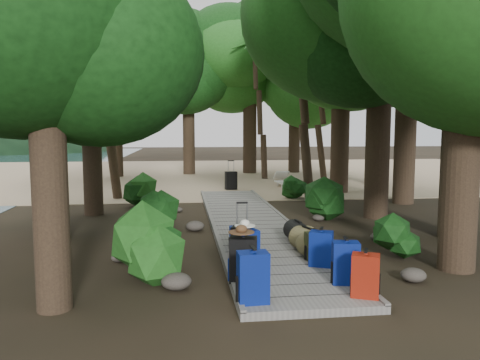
{
  "coord_description": "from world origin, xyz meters",
  "views": [
    {
      "loc": [
        -1.71,
        -10.64,
        2.41
      ],
      "look_at": [
        -0.04,
        2.65,
        1.0
      ],
      "focal_mm": 35.0,
      "sensor_mm": 36.0,
      "label": 1
    }
  ],
  "objects": [
    {
      "name": "palm_right_a",
      "position": [
        2.99,
        5.88,
        3.97
      ],
      "size": [
        4.66,
        4.66,
        7.94
      ],
      "primitive_type": null,
      "color": "#194613",
      "rests_on": "ground"
    },
    {
      "name": "palm_left_a",
      "position": [
        -4.24,
        6.25,
        3.56
      ],
      "size": [
        4.47,
        4.47,
        7.12
      ],
      "primitive_type": null,
      "color": "#194613",
      "rests_on": "ground"
    },
    {
      "name": "rock_left_a",
      "position": [
        -1.81,
        -3.66,
        0.13
      ],
      "size": [
        0.47,
        0.42,
        0.26
      ],
      "primitive_type": null,
      "color": "#4C473F",
      "rests_on": "ground"
    },
    {
      "name": "duffel_right_khaki",
      "position": [
        0.65,
        -2.14,
        0.34
      ],
      "size": [
        0.61,
        0.76,
        0.44
      ],
      "primitive_type": null,
      "rotation": [
        0.0,
        0.0,
        0.29
      ],
      "color": "olive",
      "rests_on": "boardwalk"
    },
    {
      "name": "tree_left_c",
      "position": [
        -4.25,
        3.13,
        3.86
      ],
      "size": [
        4.43,
        4.43,
        7.71
      ],
      "primitive_type": null,
      "color": "black",
      "rests_on": "ground"
    },
    {
      "name": "palm_right_c",
      "position": [
        2.67,
        12.7,
        3.33
      ],
      "size": [
        4.19,
        4.19,
        6.67
      ],
      "primitive_type": null,
      "color": "#194613",
      "rests_on": "ground"
    },
    {
      "name": "backpack_left_b",
      "position": [
        -0.8,
        -3.76,
        0.5
      ],
      "size": [
        0.46,
        0.36,
        0.76
      ],
      "primitive_type": null,
      "rotation": [
        0.0,
        0.0,
        -0.18
      ],
      "color": "black",
      "rests_on": "boardwalk"
    },
    {
      "name": "shrub_right_b",
      "position": [
        2.2,
        1.59,
        0.61
      ],
      "size": [
        1.35,
        1.35,
        1.22
      ],
      "primitive_type": null,
      "color": "#1D4D17",
      "rests_on": "ground"
    },
    {
      "name": "kayak",
      "position": [
        -3.52,
        9.88,
        0.17
      ],
      "size": [
        0.72,
        2.99,
        0.3
      ],
      "primitive_type": "ellipsoid",
      "rotation": [
        0.0,
        0.0,
        -0.02
      ],
      "color": "#C73F11",
      "rests_on": "sand_beach"
    },
    {
      "name": "backpack_right_c",
      "position": [
        0.62,
        -3.1,
        0.45
      ],
      "size": [
        0.46,
        0.41,
        0.66
      ],
      "primitive_type": null,
      "rotation": [
        0.0,
        0.0,
        -0.42
      ],
      "color": "navy",
      "rests_on": "boardwalk"
    },
    {
      "name": "rock_right_c",
      "position": [
        1.93,
        1.39,
        0.09
      ],
      "size": [
        0.33,
        0.3,
        0.18
      ],
      "primitive_type": null,
      "color": "#4C473F",
      "rests_on": "ground"
    },
    {
      "name": "shrub_left_b",
      "position": [
        -2.23,
        0.87,
        0.46
      ],
      "size": [
        1.03,
        1.03,
        0.93
      ],
      "primitive_type": null,
      "color": "#1D4D17",
      "rests_on": "ground"
    },
    {
      "name": "tree_right_c",
      "position": [
        3.64,
        1.65,
        4.72
      ],
      "size": [
        5.46,
        5.46,
        9.44
      ],
      "primitive_type": null,
      "color": "black",
      "rests_on": "ground"
    },
    {
      "name": "rock_right_d",
      "position": [
        2.69,
        3.56,
        0.15
      ],
      "size": [
        0.56,
        0.5,
        0.31
      ],
      "primitive_type": null,
      "color": "#4C473F",
      "rests_on": "ground"
    },
    {
      "name": "backpack_right_b",
      "position": [
        0.71,
        -4.04,
        0.47
      ],
      "size": [
        0.44,
        0.34,
        0.71
      ],
      "primitive_type": null,
      "rotation": [
        0.0,
        0.0,
        -0.19
      ],
      "color": "navy",
      "rests_on": "boardwalk"
    },
    {
      "name": "tree_right_f",
      "position": [
        6.96,
        9.75,
        5.03
      ],
      "size": [
        5.63,
        5.63,
        10.06
      ],
      "primitive_type": null,
      "color": "black",
      "rests_on": "ground"
    },
    {
      "name": "shrub_left_c",
      "position": [
        -3.04,
        4.33,
        0.5
      ],
      "size": [
        1.1,
        1.1,
        0.99
      ],
      "primitive_type": null,
      "color": "#1D4D17",
      "rests_on": "ground"
    },
    {
      "name": "tree_back_d",
      "position": [
        -5.03,
        14.53,
        3.86
      ],
      "size": [
        4.63,
        4.63,
        7.71
      ],
      "primitive_type": null,
      "color": "black",
      "rests_on": "ground"
    },
    {
      "name": "rock_left_b",
      "position": [
        -2.87,
        -2.01,
        0.08
      ],
      "size": [
        0.31,
        0.28,
        0.17
      ],
      "primitive_type": null,
      "color": "#4C473F",
      "rests_on": "ground"
    },
    {
      "name": "hat_white",
      "position": [
        -0.67,
        -2.99,
        0.88
      ],
      "size": [
        0.35,
        0.35,
        0.12
      ],
      "primitive_type": null,
      "color": "silver",
      "rests_on": "backpack_left_c"
    },
    {
      "name": "sun_lounger",
      "position": [
        2.71,
        9.0,
        0.33
      ],
      "size": [
        0.75,
        1.94,
        0.61
      ],
      "primitive_type": null,
      "rotation": [
        0.0,
        0.0,
        0.07
      ],
      "color": "silver",
      "rests_on": "sand_beach"
    },
    {
      "name": "hat_brown",
      "position": [
        -0.83,
        -3.75,
        0.94
      ],
      "size": [
        0.4,
        0.4,
        0.12
      ],
      "primitive_type": null,
      "color": "#51351E",
      "rests_on": "backpack_left_b"
    },
    {
      "name": "backpack_right_a",
      "position": [
        0.79,
        -4.63,
        0.45
      ],
      "size": [
        0.45,
        0.39,
        0.67
      ],
      "primitive_type": null,
      "rotation": [
        0.0,
        0.0,
        -0.42
      ],
      "color": "maroon",
      "rests_on": "boardwalk"
    },
    {
      "name": "rock_right_b",
      "position": [
        2.54,
        -1.17,
        0.12
      ],
      "size": [
        0.44,
        0.4,
        0.24
      ],
      "primitive_type": null,
      "color": "#4C473F",
      "rests_on": "ground"
    },
    {
      "name": "backpack_left_d",
      "position": [
        -0.64,
        -1.81,
        0.37
      ],
      "size": [
        0.33,
        0.24,
        0.5
      ],
      "primitive_type": null,
      "rotation": [
        0.0,
        0.0,
        0.01
      ],
      "color": "navy",
      "rests_on": "boardwalk"
    },
    {
      "name": "palm_right_b",
      "position": [
        5.17,
        11.64,
        4.07
      ],
      "size": [
        4.22,
        4.22,
        8.14
      ],
      "primitive_type": null,
      "color": "#194613",
      "rests_on": "ground"
    },
    {
      "name": "tree_back_b",
      "position": [
        2.16,
        15.74,
        5.5
      ],
      "size": [
        6.17,
        6.17,
        11.01
      ],
      "primitive_type": null,
      "color": "black",
      "rests_on": "ground"
    },
    {
      "name": "sand_beach",
      "position": [
        0.0,
        16.0,
        0.01
      ],
      "size": [
        40.0,
        22.0,
        0.02
      ],
      "primitive_type": "cube",
      "color": "tan",
      "rests_on": "ground"
    },
    {
      "name": "backpack_left_c",
      "position": [
        -0.64,
        -3.0,
        0.47
      ],
      "size": [
        0.44,
        0.37,
        0.7
      ],
      "primitive_type": null,
      "rotation": [
        0.0,
        0.0,
        0.29
      ],
      "color": "navy",
      "rests_on": "boardwalk"
    },
    {
      "name": "shrub_left_a",
      "position": [
        -2.25,
        -3.1,
        0.55
      ],
      "size": [
        1.22,
        1.22,
        1.1
      ],
      "primitive_type": null,
      "color": "#1D4D17",
      "rests_on": "ground"
    },
    {
      "name": "duffel_right_black",
      "position": [
        0.65,
        -1.39,
        0.33
      ],
      "size": [
        0.48,
        0.7,
        0.42
      ],
      "primitive_type": null,
      "rotation": [
        0.0,
        0.0,
        0.09
      ],
      "color": "black",
      "rests_on": "boardwalk"
    },
    {
      "name": "tree_back_c",
      "position": [
        4.77,
        15.85,
        4.65
      ],
      "size": [
        5.17,
        5.17,
        9.31
      ],
      "primitive_type": null,
      "color": "black",
      "rests_on": "ground"
    },
    {
      "name": "tree_right_d",
      "position": [
        5.63,
        4.04,
        4.94
      ],
      "size": [
        5.39,
        5.39,
        9.88
      ],
      "primitive_type": null,
      "color": "black",
      "rests_on": "ground"
    },
    {
      "name": "rock_right_a",
      "position": [
        1.95,
        -3.77,
        0.11
      ],
      "size": [
        0.41,
        0.37,
        0.22
      ],
      "primitive_type": null,
      "color": "#4C473F",
      "rests_on": "ground"
    },
    {
      "name": "rock_left_c",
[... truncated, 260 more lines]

